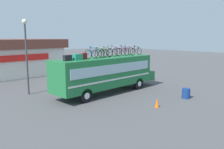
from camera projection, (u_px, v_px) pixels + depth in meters
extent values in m
plane|color=#4C4C4F|center=(105.00, 93.00, 19.90)|extent=(120.00, 120.00, 0.00)
cube|color=#1E6B38|center=(105.00, 72.00, 19.59)|extent=(9.55, 2.47, 2.45)
cube|color=#1E6B38|center=(143.00, 74.00, 23.42)|extent=(1.02, 2.28, 0.78)
cube|color=#99B7C6|center=(115.00, 69.00, 18.66)|extent=(8.79, 0.04, 0.74)
cube|color=#99B7C6|center=(95.00, 66.00, 20.40)|extent=(8.79, 0.04, 0.74)
cube|color=silver|center=(115.00, 79.00, 18.80)|extent=(9.17, 0.03, 0.12)
cube|color=silver|center=(95.00, 76.00, 20.54)|extent=(9.17, 0.03, 0.12)
cube|color=silver|center=(146.00, 78.00, 23.90)|extent=(0.16, 2.35, 0.24)
cylinder|color=black|center=(138.00, 84.00, 21.32)|extent=(1.07, 0.28, 1.07)
cylinder|color=silver|center=(138.00, 84.00, 21.32)|extent=(0.48, 0.30, 0.48)
cylinder|color=black|center=(121.00, 80.00, 22.85)|extent=(1.07, 0.28, 1.07)
cylinder|color=silver|center=(121.00, 80.00, 22.85)|extent=(0.48, 0.30, 0.48)
cylinder|color=black|center=(86.00, 96.00, 16.98)|extent=(1.07, 0.28, 1.07)
cylinder|color=silver|center=(86.00, 96.00, 16.98)|extent=(0.48, 0.30, 0.48)
cylinder|color=black|center=(69.00, 91.00, 18.50)|extent=(1.07, 0.28, 1.07)
cylinder|color=silver|center=(69.00, 91.00, 18.50)|extent=(0.48, 0.30, 0.48)
cube|color=black|center=(68.00, 58.00, 16.65)|extent=(0.60, 0.33, 0.41)
cube|color=#1E7F66|center=(78.00, 57.00, 17.20)|extent=(0.67, 0.39, 0.45)
cube|color=maroon|center=(83.00, 56.00, 18.01)|extent=(0.48, 0.40, 0.46)
torus|color=black|center=(88.00, 55.00, 17.69)|extent=(0.73, 0.04, 0.73)
torus|color=black|center=(98.00, 54.00, 18.41)|extent=(0.73, 0.04, 0.73)
cylinder|color=#197FDB|center=(91.00, 51.00, 17.86)|extent=(0.20, 0.04, 0.53)
cylinder|color=#197FDB|center=(94.00, 51.00, 18.08)|extent=(0.48, 0.04, 0.51)
cylinder|color=#197FDB|center=(93.00, 48.00, 17.98)|extent=(0.62, 0.04, 0.07)
cylinder|color=#197FDB|center=(90.00, 54.00, 17.82)|extent=(0.40, 0.03, 0.05)
cylinder|color=#197FDB|center=(89.00, 51.00, 17.72)|extent=(0.25, 0.03, 0.55)
cylinder|color=#197FDB|center=(97.00, 51.00, 18.31)|extent=(0.22, 0.03, 0.51)
cylinder|color=silver|center=(96.00, 47.00, 18.19)|extent=(0.03, 0.44, 0.03)
ellipsoid|color=black|center=(90.00, 47.00, 17.75)|extent=(0.20, 0.08, 0.06)
torus|color=black|center=(95.00, 54.00, 18.40)|extent=(0.67, 0.04, 0.67)
torus|color=black|center=(104.00, 54.00, 19.09)|extent=(0.67, 0.04, 0.67)
cylinder|color=green|center=(98.00, 51.00, 18.56)|extent=(0.19, 0.04, 0.48)
cylinder|color=green|center=(100.00, 51.00, 18.77)|extent=(0.46, 0.04, 0.46)
cylinder|color=green|center=(100.00, 48.00, 18.68)|extent=(0.60, 0.04, 0.07)
cylinder|color=green|center=(97.00, 54.00, 18.53)|extent=(0.38, 0.03, 0.05)
cylinder|color=green|center=(96.00, 51.00, 18.43)|extent=(0.25, 0.03, 0.50)
cylinder|color=green|center=(103.00, 51.00, 18.99)|extent=(0.21, 0.03, 0.47)
cylinder|color=silver|center=(102.00, 48.00, 18.88)|extent=(0.03, 0.44, 0.03)
ellipsoid|color=black|center=(97.00, 48.00, 18.46)|extent=(0.20, 0.08, 0.06)
torus|color=black|center=(101.00, 54.00, 18.91)|extent=(0.69, 0.04, 0.69)
torus|color=black|center=(110.00, 53.00, 19.58)|extent=(0.69, 0.04, 0.69)
cylinder|color=green|center=(104.00, 50.00, 19.07)|extent=(0.19, 0.04, 0.49)
cylinder|color=green|center=(107.00, 50.00, 19.27)|extent=(0.45, 0.04, 0.47)
cylinder|color=green|center=(106.00, 48.00, 19.18)|extent=(0.58, 0.04, 0.07)
cylinder|color=green|center=(103.00, 53.00, 19.03)|extent=(0.37, 0.03, 0.05)
cylinder|color=green|center=(102.00, 51.00, 18.94)|extent=(0.24, 0.03, 0.51)
cylinder|color=green|center=(109.00, 50.00, 19.48)|extent=(0.20, 0.03, 0.48)
cylinder|color=silver|center=(108.00, 47.00, 19.37)|extent=(0.03, 0.44, 0.03)
ellipsoid|color=black|center=(103.00, 47.00, 18.97)|extent=(0.20, 0.08, 0.06)
torus|color=black|center=(106.00, 53.00, 19.53)|extent=(0.69, 0.04, 0.69)
torus|color=black|center=(115.00, 53.00, 20.28)|extent=(0.69, 0.04, 0.69)
cylinder|color=white|center=(109.00, 50.00, 19.71)|extent=(0.20, 0.04, 0.49)
cylinder|color=white|center=(111.00, 50.00, 19.94)|extent=(0.50, 0.04, 0.47)
cylinder|color=white|center=(111.00, 47.00, 19.84)|extent=(0.64, 0.04, 0.07)
cylinder|color=white|center=(108.00, 53.00, 19.67)|extent=(0.41, 0.03, 0.05)
cylinder|color=white|center=(107.00, 50.00, 19.57)|extent=(0.26, 0.03, 0.51)
cylinder|color=white|center=(114.00, 50.00, 20.17)|extent=(0.22, 0.03, 0.48)
cylinder|color=silver|center=(113.00, 47.00, 20.06)|extent=(0.03, 0.44, 0.03)
ellipsoid|color=black|center=(108.00, 47.00, 19.61)|extent=(0.20, 0.08, 0.06)
torus|color=black|center=(110.00, 52.00, 20.24)|extent=(0.72, 0.04, 0.72)
torus|color=black|center=(117.00, 52.00, 20.92)|extent=(0.72, 0.04, 0.72)
cylinder|color=purple|center=(112.00, 49.00, 20.40)|extent=(0.19, 0.04, 0.52)
cylinder|color=purple|center=(114.00, 49.00, 20.61)|extent=(0.45, 0.04, 0.50)
cylinder|color=purple|center=(114.00, 46.00, 20.51)|extent=(0.58, 0.04, 0.07)
cylinder|color=purple|center=(111.00, 52.00, 20.37)|extent=(0.37, 0.03, 0.05)
cylinder|color=purple|center=(111.00, 49.00, 20.28)|extent=(0.24, 0.03, 0.54)
cylinder|color=purple|center=(117.00, 49.00, 20.82)|extent=(0.20, 0.03, 0.50)
cylinder|color=silver|center=(116.00, 46.00, 20.71)|extent=(0.03, 0.44, 0.03)
ellipsoid|color=black|center=(112.00, 46.00, 20.30)|extent=(0.20, 0.08, 0.06)
torus|color=black|center=(119.00, 52.00, 20.48)|extent=(0.73, 0.04, 0.73)
torus|color=black|center=(127.00, 52.00, 21.18)|extent=(0.73, 0.04, 0.73)
cylinder|color=purple|center=(122.00, 49.00, 20.64)|extent=(0.20, 0.04, 0.52)
cylinder|color=purple|center=(124.00, 49.00, 20.86)|extent=(0.47, 0.04, 0.50)
cylinder|color=purple|center=(123.00, 46.00, 20.76)|extent=(0.61, 0.04, 0.07)
cylinder|color=purple|center=(121.00, 52.00, 20.61)|extent=(0.38, 0.03, 0.05)
cylinder|color=purple|center=(120.00, 49.00, 20.51)|extent=(0.25, 0.03, 0.54)
cylinder|color=purple|center=(126.00, 49.00, 21.08)|extent=(0.21, 0.03, 0.51)
cylinder|color=silver|center=(125.00, 46.00, 20.97)|extent=(0.03, 0.44, 0.03)
ellipsoid|color=black|center=(121.00, 46.00, 20.54)|extent=(0.20, 0.08, 0.06)
torus|color=black|center=(123.00, 52.00, 21.07)|extent=(0.73, 0.04, 0.73)
torus|color=black|center=(131.00, 51.00, 21.79)|extent=(0.73, 0.04, 0.73)
cylinder|color=red|center=(126.00, 48.00, 21.24)|extent=(0.20, 0.04, 0.53)
cylinder|color=red|center=(128.00, 49.00, 21.46)|extent=(0.48, 0.04, 0.50)
cylinder|color=red|center=(127.00, 46.00, 21.36)|extent=(0.61, 0.04, 0.07)
cylinder|color=red|center=(125.00, 51.00, 21.21)|extent=(0.39, 0.03, 0.05)
cylinder|color=red|center=(124.00, 49.00, 21.11)|extent=(0.25, 0.03, 0.55)
cylinder|color=red|center=(130.00, 49.00, 21.68)|extent=(0.21, 0.03, 0.51)
cylinder|color=silver|center=(129.00, 45.00, 21.57)|extent=(0.03, 0.44, 0.03)
ellipsoid|color=black|center=(125.00, 45.00, 21.14)|extent=(0.20, 0.08, 0.06)
torus|color=black|center=(133.00, 52.00, 21.27)|extent=(0.69, 0.04, 0.69)
torus|color=black|center=(139.00, 51.00, 21.96)|extent=(0.69, 0.04, 0.69)
cylinder|color=black|center=(135.00, 49.00, 21.43)|extent=(0.19, 0.04, 0.49)
cylinder|color=black|center=(137.00, 49.00, 21.64)|extent=(0.46, 0.04, 0.48)
cylinder|color=black|center=(136.00, 46.00, 21.55)|extent=(0.59, 0.04, 0.07)
cylinder|color=black|center=(134.00, 52.00, 21.40)|extent=(0.38, 0.03, 0.05)
cylinder|color=black|center=(134.00, 49.00, 21.30)|extent=(0.24, 0.03, 0.51)
cylinder|color=black|center=(139.00, 49.00, 21.86)|extent=(0.21, 0.03, 0.48)
cylinder|color=silver|center=(138.00, 46.00, 21.75)|extent=(0.03, 0.44, 0.03)
ellipsoid|color=black|center=(134.00, 46.00, 21.33)|extent=(0.20, 0.08, 0.06)
cube|color=silver|center=(6.00, 62.00, 28.63)|extent=(11.97, 7.81, 3.43)
cube|color=brown|center=(5.00, 44.00, 28.27)|extent=(12.93, 8.44, 1.08)
cube|color=red|center=(19.00, 58.00, 25.72)|extent=(7.18, 0.16, 0.70)
cylinder|color=navy|center=(186.00, 93.00, 18.22)|extent=(0.63, 0.63, 0.80)
cone|color=orange|center=(157.00, 103.00, 15.89)|extent=(0.28, 0.28, 0.66)
cylinder|color=#38383D|center=(27.00, 59.00, 19.06)|extent=(0.14, 0.14, 5.94)
sphere|color=#F2EDCC|center=(24.00, 21.00, 18.56)|extent=(0.39, 0.39, 0.39)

